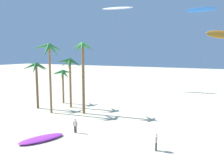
{
  "coord_description": "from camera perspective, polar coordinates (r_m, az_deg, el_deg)",
  "views": [
    {
      "loc": [
        13.25,
        -0.39,
        9.38
      ],
      "look_at": [
        1.94,
        21.33,
        6.11
      ],
      "focal_mm": 37.43,
      "sensor_mm": 36.0,
      "label": 1
    }
  ],
  "objects": [
    {
      "name": "person_near_right",
      "position": [
        23.5,
        10.75,
        -13.59
      ],
      "size": [
        0.24,
        0.51,
        1.71
      ],
      "color": "black",
      "rests_on": "ground"
    },
    {
      "name": "palm_tree_0",
      "position": [
        44.3,
        -12.0,
        2.03
      ],
      "size": [
        3.82,
        3.73,
        6.3
      ],
      "color": "olive",
      "rests_on": "ground"
    },
    {
      "name": "palm_tree_1",
      "position": [
        41.04,
        -17.93,
        2.82
      ],
      "size": [
        4.07,
        3.97,
        7.84
      ],
      "color": "brown",
      "rests_on": "ground"
    },
    {
      "name": "grounded_kite_1",
      "position": [
        27.01,
        -16.87,
        -12.65
      ],
      "size": [
        3.63,
        5.31,
        0.36
      ],
      "color": "purple",
      "rests_on": "ground"
    },
    {
      "name": "flying_kite_4",
      "position": [
        32.01,
        25.37,
        10.89
      ],
      "size": [
        3.95,
        7.19,
        12.34
      ],
      "color": "orange",
      "rests_on": "ground"
    },
    {
      "name": "flying_kite_6",
      "position": [
        62.58,
        1.32,
        18.04
      ],
      "size": [
        8.81,
        9.33,
        21.31
      ],
      "color": "white",
      "rests_on": "ground"
    },
    {
      "name": "palm_tree_2",
      "position": [
        40.39,
        -10.22,
        4.09
      ],
      "size": [
        4.22,
        4.16,
        8.56
      ],
      "color": "olive",
      "rests_on": "ground"
    },
    {
      "name": "flying_kite_5",
      "position": [
        53.33,
        20.69,
        16.57
      ],
      "size": [
        6.96,
        6.5,
        18.75
      ],
      "color": "blue",
      "rests_on": "ground"
    },
    {
      "name": "person_near_left",
      "position": [
        28.27,
        -8.96,
        -9.92
      ],
      "size": [
        0.5,
        0.26,
        1.67
      ],
      "color": "black",
      "rests_on": "ground"
    },
    {
      "name": "palm_tree_3",
      "position": [
        37.22,
        -15.07,
        6.64
      ],
      "size": [
        4.49,
        4.5,
        10.87
      ],
      "color": "olive",
      "rests_on": "ground"
    },
    {
      "name": "palm_tree_4",
      "position": [
        35.8,
        -7.14,
        6.44
      ],
      "size": [
        3.85,
        3.41,
        11.07
      ],
      "color": "brown",
      "rests_on": "ground"
    }
  ]
}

